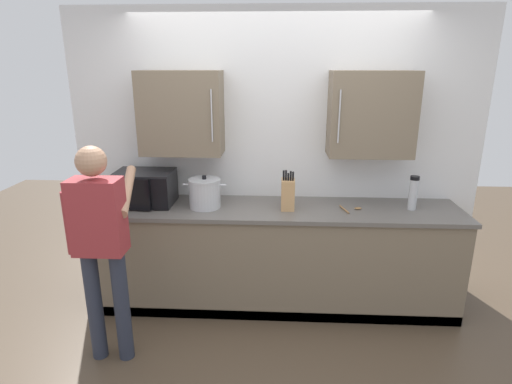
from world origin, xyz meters
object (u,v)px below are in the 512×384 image
object	(u,v)px
microwave_oven	(142,188)
wooden_spoon	(352,209)
knife_block	(288,194)
thermos_flask	(413,193)
stock_pot	(205,193)
person_figure	(101,238)

from	to	relation	value
microwave_oven	wooden_spoon	size ratio (longest dim) A/B	2.66
knife_block	thermos_flask	bearing A→B (deg)	2.45
thermos_flask	stock_pot	world-z (taller)	thermos_flask
thermos_flask	stock_pot	xyz separation A→B (m)	(-1.75, -0.04, -0.02)
stock_pot	person_figure	xyz separation A→B (m)	(-0.59, -0.77, -0.09)
thermos_flask	knife_block	bearing A→B (deg)	-177.55
thermos_flask	person_figure	bearing A→B (deg)	-160.87
stock_pot	person_figure	distance (m)	0.98
thermos_flask	knife_block	size ratio (longest dim) A/B	0.84
microwave_oven	person_figure	size ratio (longest dim) A/B	0.31
microwave_oven	knife_block	xyz separation A→B (m)	(1.26, -0.07, -0.01)
wooden_spoon	stock_pot	bearing A→B (deg)	179.99
knife_block	stock_pot	bearing A→B (deg)	179.38
wooden_spoon	person_figure	xyz separation A→B (m)	(-1.83, -0.77, 0.03)
thermos_flask	stock_pot	distance (m)	1.75
stock_pot	knife_block	world-z (taller)	knife_block
thermos_flask	person_figure	size ratio (longest dim) A/B	0.18
microwave_oven	stock_pot	distance (m)	0.56
knife_block	microwave_oven	bearing A→B (deg)	176.74
stock_pot	thermos_flask	bearing A→B (deg)	1.21
microwave_oven	wooden_spoon	distance (m)	1.80
wooden_spoon	person_figure	distance (m)	1.99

